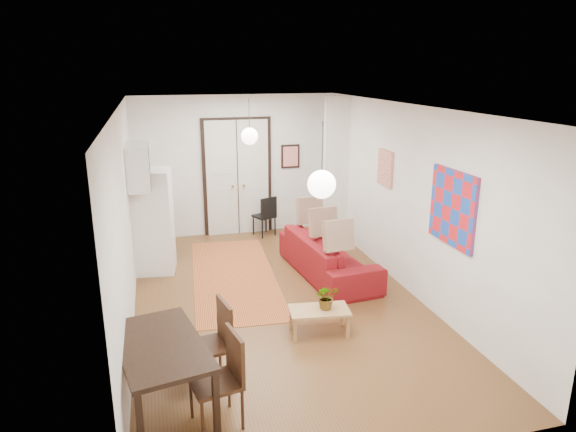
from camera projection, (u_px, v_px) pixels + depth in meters
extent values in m
plane|color=brown|center=(277.00, 300.00, 7.84)|extent=(7.00, 7.00, 0.00)
cube|color=silver|center=(276.00, 107.00, 7.03)|extent=(4.20, 7.00, 0.02)
cube|color=white|center=(237.00, 166.00, 10.68)|extent=(4.20, 0.02, 2.90)
cube|color=white|center=(378.00, 319.00, 4.19)|extent=(4.20, 0.02, 2.90)
cube|color=white|center=(126.00, 220.00, 6.91)|extent=(0.02, 7.00, 2.90)
cube|color=white|center=(408.00, 200.00, 7.95)|extent=(0.02, 7.00, 2.90)
cube|color=silver|center=(238.00, 178.00, 10.71)|extent=(1.44, 0.06, 2.50)
cube|color=white|center=(336.00, 170.00, 10.26)|extent=(0.50, 0.10, 2.90)
cube|color=white|center=(138.00, 166.00, 8.22)|extent=(0.35, 1.00, 0.70)
cube|color=red|center=(453.00, 208.00, 6.73)|extent=(0.05, 1.00, 1.00)
cube|color=#EFDFC7|center=(385.00, 168.00, 8.59)|extent=(0.05, 0.50, 0.60)
cube|color=red|center=(290.00, 156.00, 10.89)|extent=(0.40, 0.03, 0.50)
cube|color=olive|center=(129.00, 158.00, 8.63)|extent=(0.03, 0.44, 0.54)
sphere|color=silver|center=(250.00, 136.00, 9.06)|extent=(0.30, 0.30, 0.30)
cylinder|color=black|center=(249.00, 113.00, 8.95)|extent=(0.01, 0.01, 0.50)
sphere|color=silver|center=(322.00, 184.00, 5.35)|extent=(0.30, 0.30, 0.30)
cylinder|color=black|center=(322.00, 146.00, 5.24)|extent=(0.01, 0.01, 0.50)
cube|color=#BB652E|center=(234.00, 276.00, 8.74)|extent=(1.60, 3.71, 0.01)
imported|color=maroon|center=(328.00, 256.00, 8.72)|extent=(1.15, 2.44, 0.69)
cube|color=#AB7C51|center=(319.00, 310.00, 6.78)|extent=(0.83, 0.53, 0.04)
cube|color=#AB7C51|center=(297.00, 332.00, 6.58)|extent=(0.05, 0.05, 0.32)
cube|color=#AB7C51|center=(348.00, 325.00, 6.75)|extent=(0.05, 0.05, 0.32)
cube|color=#AB7C51|center=(290.00, 320.00, 6.90)|extent=(0.05, 0.05, 0.32)
cube|color=#AB7C51|center=(339.00, 313.00, 7.08)|extent=(0.05, 0.05, 0.32)
imported|color=#3D672E|center=(327.00, 297.00, 6.75)|extent=(0.34, 0.30, 0.34)
cube|color=#B7B9BC|center=(153.00, 211.00, 9.62)|extent=(0.68, 1.15, 0.04)
cube|color=#B7B9BC|center=(156.00, 244.00, 9.81)|extent=(0.63, 1.11, 0.03)
cylinder|color=#B7B9BC|center=(142.00, 242.00, 9.21)|extent=(0.04, 0.04, 0.82)
cylinder|color=#B7B9BC|center=(168.00, 239.00, 9.32)|extent=(0.04, 0.04, 0.82)
cylinder|color=#B7B9BC|center=(142.00, 225.00, 10.15)|extent=(0.04, 0.04, 0.82)
cylinder|color=#B7B9BC|center=(166.00, 224.00, 10.27)|extent=(0.04, 0.04, 0.82)
imported|color=silver|center=(153.00, 213.00, 9.33)|extent=(0.22, 0.22, 0.05)
imported|color=teal|center=(152.00, 203.00, 9.82)|extent=(0.09, 0.09, 0.17)
cube|color=white|center=(153.00, 222.00, 8.74)|extent=(0.71, 0.71, 1.79)
cube|color=black|center=(160.00, 345.00, 5.13)|extent=(1.07, 1.54, 0.05)
cube|color=black|center=(124.00, 427.00, 4.54)|extent=(0.07, 0.07, 0.72)
cube|color=black|center=(204.00, 414.00, 4.72)|extent=(0.07, 0.07, 0.72)
cube|color=black|center=(129.00, 351.00, 5.75)|extent=(0.07, 0.07, 0.72)
cube|color=black|center=(192.00, 343.00, 5.93)|extent=(0.07, 0.07, 0.72)
cube|color=#3D1E13|center=(208.00, 347.00, 5.65)|extent=(0.54, 0.52, 0.04)
cube|color=#3D1E13|center=(204.00, 317.00, 5.78)|extent=(0.13, 0.44, 0.48)
cylinder|color=#3D1E13|center=(193.00, 378.00, 5.49)|extent=(0.03, 0.03, 0.46)
cylinder|color=#3D1E13|center=(228.00, 373.00, 5.58)|extent=(0.03, 0.03, 0.46)
cylinder|color=#3D1E13|center=(190.00, 358.00, 5.86)|extent=(0.03, 0.03, 0.46)
cylinder|color=#3D1E13|center=(223.00, 353.00, 5.95)|extent=(0.03, 0.03, 0.46)
cube|color=#3D1E13|center=(216.00, 383.00, 5.01)|extent=(0.54, 0.52, 0.04)
cube|color=#3D1E13|center=(212.00, 348.00, 5.13)|extent=(0.13, 0.44, 0.48)
cylinder|color=#3D1E13|center=(199.00, 420.00, 4.84)|extent=(0.03, 0.03, 0.46)
cylinder|color=#3D1E13|center=(239.00, 413.00, 4.93)|extent=(0.03, 0.03, 0.46)
cylinder|color=#3D1E13|center=(195.00, 394.00, 5.21)|extent=(0.03, 0.03, 0.46)
cylinder|color=#3D1E13|center=(232.00, 388.00, 5.30)|extent=(0.03, 0.03, 0.46)
cube|color=black|center=(264.00, 216.00, 10.76)|extent=(0.51, 0.51, 0.04)
cube|color=black|center=(262.00, 204.00, 10.86)|extent=(0.37, 0.19, 0.42)
cylinder|color=black|center=(258.00, 228.00, 10.63)|extent=(0.03, 0.03, 0.42)
cylinder|color=black|center=(274.00, 227.00, 10.71)|extent=(0.03, 0.03, 0.42)
cylinder|color=black|center=(255.00, 224.00, 10.93)|extent=(0.03, 0.03, 0.42)
cylinder|color=black|center=(270.00, 223.00, 11.02)|extent=(0.03, 0.03, 0.42)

